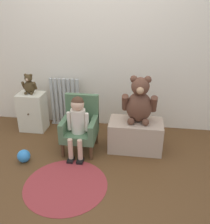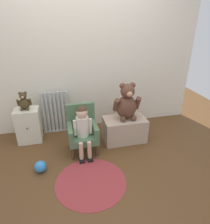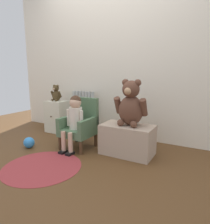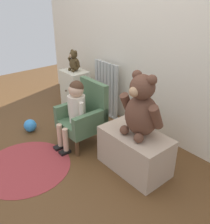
{
  "view_description": "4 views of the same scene",
  "coord_description": "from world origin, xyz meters",
  "px_view_note": "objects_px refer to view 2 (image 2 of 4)",
  "views": [
    {
      "loc": [
        0.54,
        -2.04,
        1.7
      ],
      "look_at": [
        0.17,
        0.54,
        0.5
      ],
      "focal_mm": 40.0,
      "sensor_mm": 36.0,
      "label": 1
    },
    {
      "loc": [
        -0.36,
        -1.91,
        1.74
      ],
      "look_at": [
        0.21,
        0.56,
        0.54
      ],
      "focal_mm": 32.0,
      "sensor_mm": 36.0,
      "label": 2
    },
    {
      "loc": [
        1.43,
        -1.57,
        0.99
      ],
      "look_at": [
        0.25,
        0.54,
        0.51
      ],
      "focal_mm": 32.0,
      "sensor_mm": 36.0,
      "label": 3
    },
    {
      "loc": [
        1.78,
        -0.78,
        1.5
      ],
      "look_at": [
        0.22,
        0.51,
        0.49
      ],
      "focal_mm": 40.0,
      "sensor_mm": 36.0,
      "label": 4
    }
  ],
  "objects_px": {
    "large_teddy_bear": "(127,103)",
    "toy_ball": "(40,167)",
    "small_dresser": "(29,125)",
    "child_armchair": "(82,130)",
    "low_bench": "(124,129)",
    "floor_rug": "(91,182)",
    "radiator": "(56,112)",
    "child_figure": "(83,124)",
    "small_teddy_bear": "(24,102)"
  },
  "relations": [
    {
      "from": "large_teddy_bear",
      "to": "toy_ball",
      "type": "relative_size",
      "value": 3.8
    },
    {
      "from": "small_dresser",
      "to": "child_armchair",
      "type": "relative_size",
      "value": 0.8
    },
    {
      "from": "child_armchair",
      "to": "small_dresser",
      "type": "bearing_deg",
      "value": 153.23
    },
    {
      "from": "low_bench",
      "to": "floor_rug",
      "type": "distance_m",
      "value": 1.03
    },
    {
      "from": "small_dresser",
      "to": "floor_rug",
      "type": "relative_size",
      "value": 0.64
    },
    {
      "from": "radiator",
      "to": "child_figure",
      "type": "bearing_deg",
      "value": -62.81
    },
    {
      "from": "large_teddy_bear",
      "to": "toy_ball",
      "type": "height_order",
      "value": "large_teddy_bear"
    },
    {
      "from": "radiator",
      "to": "large_teddy_bear",
      "type": "height_order",
      "value": "large_teddy_bear"
    },
    {
      "from": "radiator",
      "to": "child_armchair",
      "type": "height_order",
      "value": "radiator"
    },
    {
      "from": "child_armchair",
      "to": "small_teddy_bear",
      "type": "height_order",
      "value": "small_teddy_bear"
    },
    {
      "from": "small_dresser",
      "to": "child_armchair",
      "type": "bearing_deg",
      "value": -26.77
    },
    {
      "from": "radiator",
      "to": "small_teddy_bear",
      "type": "bearing_deg",
      "value": -154.91
    },
    {
      "from": "child_armchair",
      "to": "child_figure",
      "type": "distance_m",
      "value": 0.18
    },
    {
      "from": "child_figure",
      "to": "large_teddy_bear",
      "type": "distance_m",
      "value": 0.73
    },
    {
      "from": "small_dresser",
      "to": "child_figure",
      "type": "relative_size",
      "value": 0.75
    },
    {
      "from": "low_bench",
      "to": "toy_ball",
      "type": "height_order",
      "value": "low_bench"
    },
    {
      "from": "radiator",
      "to": "small_teddy_bear",
      "type": "height_order",
      "value": "small_teddy_bear"
    },
    {
      "from": "large_teddy_bear",
      "to": "small_dresser",
      "type": "bearing_deg",
      "value": 168.76
    },
    {
      "from": "small_dresser",
      "to": "floor_rug",
      "type": "xyz_separation_m",
      "value": [
        0.77,
        -1.08,
        -0.26
      ]
    },
    {
      "from": "child_armchair",
      "to": "small_teddy_bear",
      "type": "relative_size",
      "value": 2.44
    },
    {
      "from": "large_teddy_bear",
      "to": "floor_rug",
      "type": "height_order",
      "value": "large_teddy_bear"
    },
    {
      "from": "toy_ball",
      "to": "floor_rug",
      "type": "bearing_deg",
      "value": -28.87
    },
    {
      "from": "radiator",
      "to": "child_armchair",
      "type": "distance_m",
      "value": 0.69
    },
    {
      "from": "radiator",
      "to": "large_teddy_bear",
      "type": "relative_size",
      "value": 1.26
    },
    {
      "from": "small_dresser",
      "to": "child_figure",
      "type": "distance_m",
      "value": 0.94
    },
    {
      "from": "large_teddy_bear",
      "to": "small_teddy_bear",
      "type": "height_order",
      "value": "large_teddy_bear"
    },
    {
      "from": "small_dresser",
      "to": "floor_rug",
      "type": "bearing_deg",
      "value": -54.53
    },
    {
      "from": "child_armchair",
      "to": "child_figure",
      "type": "height_order",
      "value": "child_figure"
    },
    {
      "from": "child_figure",
      "to": "child_armchair",
      "type": "bearing_deg",
      "value": 90.0
    },
    {
      "from": "floor_rug",
      "to": "child_figure",
      "type": "bearing_deg",
      "value": 90.11
    },
    {
      "from": "large_teddy_bear",
      "to": "child_armchair",
      "type": "bearing_deg",
      "value": -171.68
    },
    {
      "from": "small_dresser",
      "to": "low_bench",
      "type": "bearing_deg",
      "value": -12.28
    },
    {
      "from": "low_bench",
      "to": "toy_ball",
      "type": "bearing_deg",
      "value": -159.91
    },
    {
      "from": "floor_rug",
      "to": "toy_ball",
      "type": "bearing_deg",
      "value": 151.13
    },
    {
      "from": "child_figure",
      "to": "large_teddy_bear",
      "type": "xyz_separation_m",
      "value": [
        0.68,
        0.21,
        0.15
      ]
    },
    {
      "from": "child_figure",
      "to": "small_teddy_bear",
      "type": "relative_size",
      "value": 2.62
    },
    {
      "from": "child_figure",
      "to": "large_teddy_bear",
      "type": "height_order",
      "value": "large_teddy_bear"
    },
    {
      "from": "child_armchair",
      "to": "small_teddy_bear",
      "type": "distance_m",
      "value": 0.93
    },
    {
      "from": "radiator",
      "to": "floor_rug",
      "type": "relative_size",
      "value": 0.83
    },
    {
      "from": "toy_ball",
      "to": "low_bench",
      "type": "bearing_deg",
      "value": 20.09
    },
    {
      "from": "small_dresser",
      "to": "floor_rug",
      "type": "height_order",
      "value": "small_dresser"
    },
    {
      "from": "child_armchair",
      "to": "radiator",
      "type": "bearing_deg",
      "value": 121.38
    },
    {
      "from": "child_figure",
      "to": "small_dresser",
      "type": "bearing_deg",
      "value": 147.05
    },
    {
      "from": "low_bench",
      "to": "small_teddy_bear",
      "type": "distance_m",
      "value": 1.53
    },
    {
      "from": "low_bench",
      "to": "floor_rug",
      "type": "height_order",
      "value": "low_bench"
    },
    {
      "from": "large_teddy_bear",
      "to": "floor_rug",
      "type": "distance_m",
      "value": 1.21
    },
    {
      "from": "small_dresser",
      "to": "low_bench",
      "type": "xyz_separation_m",
      "value": [
        1.42,
        -0.31,
        -0.08
      ]
    },
    {
      "from": "low_bench",
      "to": "toy_ball",
      "type": "relative_size",
      "value": 4.36
    },
    {
      "from": "small_teddy_bear",
      "to": "floor_rug",
      "type": "bearing_deg",
      "value": -54.64
    },
    {
      "from": "small_dresser",
      "to": "toy_ball",
      "type": "height_order",
      "value": "small_dresser"
    }
  ]
}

